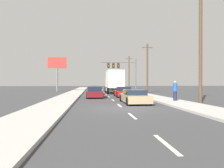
# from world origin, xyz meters

# --- Properties ---
(ground_plane) EXTENTS (140.00, 140.00, 0.00)m
(ground_plane) POSITION_xyz_m (0.00, 25.00, 0.00)
(ground_plane) COLOR #3D3D3F
(sidewalk_right) EXTENTS (2.66, 80.00, 0.14)m
(sidewalk_right) POSITION_xyz_m (4.88, 20.00, 0.07)
(sidewalk_right) COLOR #B2AFA8
(sidewalk_right) RESTS_ON ground_plane
(sidewalk_left) EXTENTS (2.66, 80.00, 0.14)m
(sidewalk_left) POSITION_xyz_m (-4.88, 20.00, 0.07)
(sidewalk_left) COLOR #B2AFA8
(sidewalk_left) RESTS_ON ground_plane
(lane_markings) EXTENTS (0.14, 57.00, 0.01)m
(lane_markings) POSITION_xyz_m (0.00, 19.14, 0.00)
(lane_markings) COLOR silver
(lane_markings) RESTS_ON ground_plane
(car_orange) EXTENTS (1.90, 4.54, 1.18)m
(car_orange) POSITION_xyz_m (-1.54, 23.93, 0.55)
(car_orange) COLOR orange
(car_orange) RESTS_ON ground_plane
(car_yellow) EXTENTS (2.06, 4.32, 1.22)m
(car_yellow) POSITION_xyz_m (-1.56, 17.85, 0.57)
(car_yellow) COLOR yellow
(car_yellow) RESTS_ON ground_plane
(car_maroon) EXTENTS (1.95, 4.44, 1.30)m
(car_maroon) POSITION_xyz_m (-1.77, 10.24, 0.60)
(car_maroon) COLOR maroon
(car_maroon) RESTS_ON ground_plane
(box_truck) EXTENTS (2.60, 7.77, 3.58)m
(box_truck) POSITION_xyz_m (1.46, 19.64, 2.03)
(box_truck) COLOR white
(box_truck) RESTS_ON ground_plane
(car_red) EXTENTS (1.91, 4.33, 1.24)m
(car_red) POSITION_xyz_m (1.71, 11.42, 0.57)
(car_red) COLOR red
(car_red) RESTS_ON ground_plane
(car_tan) EXTENTS (1.97, 4.69, 1.13)m
(car_tan) POSITION_xyz_m (1.50, 3.36, 0.53)
(car_tan) COLOR tan
(car_tan) RESTS_ON ground_plane
(traffic_signal_mast) EXTENTS (7.37, 0.69, 6.55)m
(traffic_signal_mast) POSITION_xyz_m (3.41, 27.87, 4.78)
(traffic_signal_mast) COLOR #595B56
(traffic_signal_mast) RESTS_ON ground_plane
(utility_pole_near) EXTENTS (1.80, 0.28, 10.20)m
(utility_pole_near) POSITION_xyz_m (6.91, 2.64, 5.24)
(utility_pole_near) COLOR brown
(utility_pole_near) RESTS_ON ground_plane
(utility_pole_mid) EXTENTS (1.80, 0.28, 8.09)m
(utility_pole_mid) POSITION_xyz_m (7.02, 19.93, 4.18)
(utility_pole_mid) COLOR brown
(utility_pole_mid) RESTS_ON ground_plane
(utility_pole_far) EXTENTS (1.80, 0.28, 8.35)m
(utility_pole_far) POSITION_xyz_m (7.26, 38.41, 4.31)
(utility_pole_far) COLOR brown
(utility_pole_far) RESTS_ON ground_plane
(roadside_billboard) EXTENTS (3.65, 0.36, 6.73)m
(roadside_billboard) POSITION_xyz_m (-8.87, 28.17, 4.73)
(roadside_billboard) COLOR slate
(roadside_billboard) RESTS_ON ground_plane
(pedestrian_near_corner) EXTENTS (0.38, 0.38, 1.74)m
(pedestrian_near_corner) POSITION_xyz_m (5.24, 3.89, 1.01)
(pedestrian_near_corner) COLOR #1E233F
(pedestrian_near_corner) RESTS_ON sidewalk_right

